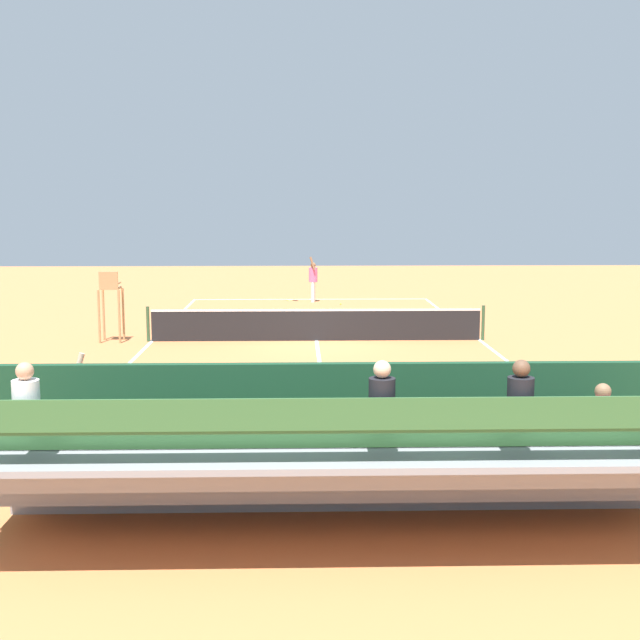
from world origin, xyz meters
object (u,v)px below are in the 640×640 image
tennis_ball_near (341,304)px  tennis_player (313,278)px  bleacher_stand (367,465)px  umpire_chair (110,299)px  tennis_ball_far (319,311)px  equipment_bag (444,475)px  tennis_net (316,324)px  line_judge (79,414)px  tennis_racket (290,300)px  courtside_bench (566,447)px

tennis_ball_near → tennis_player: bearing=-42.1°
bleacher_stand → umpire_chair: bleacher_stand is taller
tennis_player → tennis_ball_far: size_ratio=29.18×
umpire_chair → tennis_player: 11.85m
equipment_bag → tennis_player: 23.48m
tennis_net → line_judge: size_ratio=5.35×
tennis_net → tennis_ball_near: tennis_net is taller
tennis_racket → line_judge: bearing=82.6°
umpire_chair → courtside_bench: size_ratio=1.19×
tennis_ball_far → line_judge: bearing=78.0°
tennis_racket → tennis_player: bearing=149.2°
umpire_chair → courtside_bench: (-9.67, 13.25, -0.76)m
tennis_net → courtside_bench: bearing=104.6°
equipment_bag → umpire_chair: bearing=-59.8°
tennis_player → tennis_ball_near: tennis_player is taller
tennis_net → tennis_player: tennis_player is taller
line_judge → courtside_bench: bearing=176.9°
tennis_net → courtside_bench: tennis_net is taller
tennis_racket → bleacher_stand: bearing=92.5°
tennis_net → equipment_bag: 13.50m
tennis_ball_near → equipment_bag: bearing=91.0°
bleacher_stand → courtside_bench: bearing=-146.9°
equipment_bag → tennis_player: size_ratio=0.47×
bleacher_stand → tennis_ball_far: bleacher_stand is taller
tennis_ball_near → tennis_ball_far: (0.95, 2.26, 0.00)m
umpire_chair → line_judge: (-2.29, 12.85, -0.30)m
courtside_bench → tennis_ball_near: courtside_bench is taller
tennis_net → tennis_racket: bearing=-85.3°
tennis_net → umpire_chair: (6.20, 0.02, 0.81)m
tennis_racket → equipment_bag: bearing=95.9°
line_judge → tennis_player: bearing=-99.9°
courtside_bench → equipment_bag: (1.87, 0.13, -0.38)m
umpire_chair → equipment_bag: 15.52m
umpire_chair → equipment_bag: umpire_chair is taller
bleacher_stand → courtside_bench: size_ratio=5.03×
equipment_bag → tennis_ball_near: (0.39, -22.41, -0.15)m
bleacher_stand → tennis_player: (0.18, -25.37, 0.05)m
tennis_net → bleacher_stand: 15.36m
umpire_chair → tennis_ball_far: 9.44m
equipment_bag → tennis_ball_near: equipment_bag is taller
courtside_bench → equipment_bag: courtside_bench is taller
courtside_bench → tennis_ball_near: size_ratio=27.27×
tennis_racket → line_judge: (3.04, 23.47, 1.00)m
umpire_chair → tennis_ball_near: umpire_chair is taller
bleacher_stand → tennis_ball_far: (0.02, -22.11, -0.93)m
tennis_player → tennis_racket: bearing=-30.8°
tennis_player → courtside_bench: bearing=98.2°
tennis_ball_far → tennis_player: bearing=-87.2°
umpire_chair → tennis_ball_far: (-6.45, -6.78, -1.28)m
tennis_ball_near → tennis_ball_far: same height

